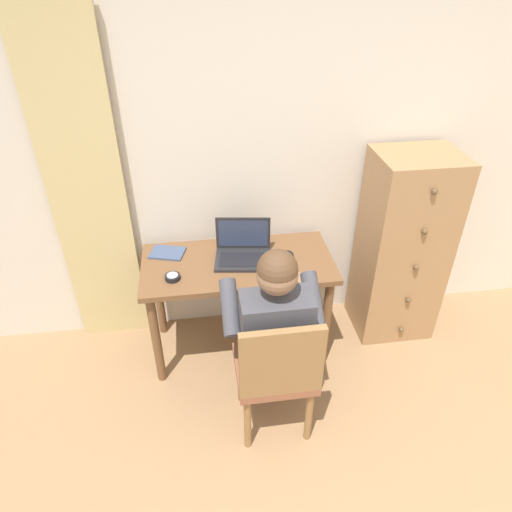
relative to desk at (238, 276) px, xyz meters
The scene contains 10 objects.
wall_back 0.77m from the desk, 58.55° to the left, with size 4.80×0.05×2.50m, color beige.
curtain_panel 1.03m from the desk, 161.97° to the left, with size 0.45×0.03×2.18m, color #CCB77A.
desk is the anchor object (origin of this frame).
dresser 1.11m from the desk, ahead, with size 0.52×0.46×1.32m.
chair 0.72m from the desk, 79.72° to the right, with size 0.42×0.40×0.87m.
person_seated 0.53m from the desk, 76.22° to the right, with size 0.53×0.59×1.19m.
laptop 0.17m from the desk, 47.52° to the left, with size 0.37×0.30×0.24m.
computer_mouse 0.35m from the desk, ahead, with size 0.06×0.10×0.03m, color black.
desk_clock 0.44m from the desk, 162.57° to the right, with size 0.09×0.09×0.03m.
notebook_pad 0.47m from the desk, 160.56° to the left, with size 0.21×0.15×0.01m, color #3D4C6B.
Camera 1 is at (-0.43, -0.48, 2.35)m, focal length 32.42 mm.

